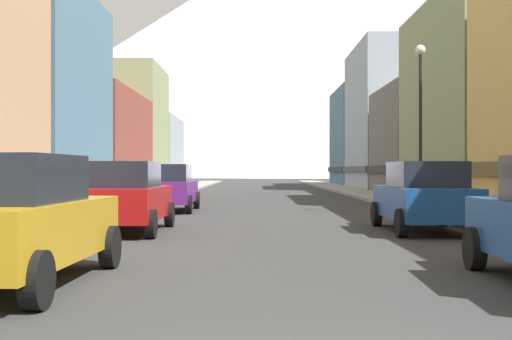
{
  "coord_description": "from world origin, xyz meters",
  "views": [
    {
      "loc": [
        -0.49,
        -4.45,
        1.58
      ],
      "look_at": [
        -0.33,
        29.87,
        1.56
      ],
      "focal_mm": 47.97,
      "sensor_mm": 36.0,
      "label": 1
    }
  ],
  "objects_px": {
    "pedestrian_1": "(33,195)",
    "car_left_0": "(8,220)",
    "car_left_1": "(121,197)",
    "streetlamp_right": "(417,102)",
    "pedestrian_0": "(416,187)",
    "pedestrian_2": "(424,187)",
    "car_left_2": "(165,188)",
    "potted_plant_0": "(506,203)",
    "car_right_1": "(421,196)"
  },
  "relations": [
    {
      "from": "car_left_1",
      "to": "pedestrian_2",
      "type": "relative_size",
      "value": 2.66
    },
    {
      "from": "pedestrian_0",
      "to": "streetlamp_right",
      "type": "distance_m",
      "value": 5.1
    },
    {
      "from": "car_left_0",
      "to": "car_right_1",
      "type": "distance_m",
      "value": 11.13
    },
    {
      "from": "car_left_2",
      "to": "streetlamp_right",
      "type": "distance_m",
      "value": 9.79
    },
    {
      "from": "pedestrian_0",
      "to": "pedestrian_2",
      "type": "relative_size",
      "value": 0.96
    },
    {
      "from": "car_left_1",
      "to": "pedestrian_1",
      "type": "relative_size",
      "value": 2.65
    },
    {
      "from": "pedestrian_1",
      "to": "potted_plant_0",
      "type": "bearing_deg",
      "value": 9.76
    },
    {
      "from": "pedestrian_0",
      "to": "streetlamp_right",
      "type": "height_order",
      "value": "streetlamp_right"
    },
    {
      "from": "car_right_1",
      "to": "pedestrian_2",
      "type": "height_order",
      "value": "pedestrian_2"
    },
    {
      "from": "car_left_2",
      "to": "pedestrian_0",
      "type": "bearing_deg",
      "value": 12.95
    },
    {
      "from": "car_left_2",
      "to": "streetlamp_right",
      "type": "relative_size",
      "value": 0.75
    },
    {
      "from": "car_right_1",
      "to": "pedestrian_1",
      "type": "height_order",
      "value": "pedestrian_1"
    },
    {
      "from": "car_left_2",
      "to": "pedestrian_1",
      "type": "distance_m",
      "value": 8.34
    },
    {
      "from": "car_left_0",
      "to": "car_left_2",
      "type": "relative_size",
      "value": 1.01
    },
    {
      "from": "pedestrian_0",
      "to": "pedestrian_2",
      "type": "bearing_deg",
      "value": -90.0
    },
    {
      "from": "pedestrian_1",
      "to": "car_left_1",
      "type": "bearing_deg",
      "value": -16.72
    },
    {
      "from": "car_left_1",
      "to": "potted_plant_0",
      "type": "bearing_deg",
      "value": 15.6
    },
    {
      "from": "car_left_1",
      "to": "car_right_1",
      "type": "bearing_deg",
      "value": 1.73
    },
    {
      "from": "car_left_1",
      "to": "potted_plant_0",
      "type": "xyz_separation_m",
      "value": [
        10.8,
        3.01,
        -0.32
      ]
    },
    {
      "from": "car_left_1",
      "to": "pedestrian_0",
      "type": "xyz_separation_m",
      "value": [
        10.05,
        11.01,
        -0.02
      ]
    },
    {
      "from": "pedestrian_0",
      "to": "streetlamp_right",
      "type": "xyz_separation_m",
      "value": [
        -0.9,
        -3.94,
        3.11
      ]
    },
    {
      "from": "car_left_2",
      "to": "potted_plant_0",
      "type": "distance_m",
      "value": 12.21
    },
    {
      "from": "car_left_1",
      "to": "pedestrian_0",
      "type": "bearing_deg",
      "value": 47.62
    },
    {
      "from": "potted_plant_0",
      "to": "pedestrian_0",
      "type": "bearing_deg",
      "value": 95.36
    },
    {
      "from": "car_right_1",
      "to": "streetlamp_right",
      "type": "height_order",
      "value": "streetlamp_right"
    },
    {
      "from": "potted_plant_0",
      "to": "pedestrian_0",
      "type": "relative_size",
      "value": 0.52
    },
    {
      "from": "car_left_1",
      "to": "streetlamp_right",
      "type": "relative_size",
      "value": 0.75
    },
    {
      "from": "car_left_0",
      "to": "pedestrian_0",
      "type": "distance_m",
      "value": 21.42
    },
    {
      "from": "car_right_1",
      "to": "pedestrian_0",
      "type": "xyz_separation_m",
      "value": [
        2.45,
        10.78,
        -0.02
      ]
    },
    {
      "from": "car_left_2",
      "to": "car_right_1",
      "type": "xyz_separation_m",
      "value": [
        7.6,
        -8.47,
        0.0
      ]
    },
    {
      "from": "car_left_2",
      "to": "potted_plant_0",
      "type": "height_order",
      "value": "car_left_2"
    },
    {
      "from": "potted_plant_0",
      "to": "pedestrian_1",
      "type": "relative_size",
      "value": 0.49
    },
    {
      "from": "pedestrian_2",
      "to": "potted_plant_0",
      "type": "bearing_deg",
      "value": -83.59
    },
    {
      "from": "pedestrian_1",
      "to": "pedestrian_2",
      "type": "distance_m",
      "value": 15.38
    },
    {
      "from": "pedestrian_1",
      "to": "streetlamp_right",
      "type": "xyz_separation_m",
      "value": [
        11.6,
        6.34,
        3.07
      ]
    },
    {
      "from": "potted_plant_0",
      "to": "pedestrian_1",
      "type": "bearing_deg",
      "value": -170.24
    },
    {
      "from": "potted_plant_0",
      "to": "streetlamp_right",
      "type": "xyz_separation_m",
      "value": [
        -1.65,
        4.06,
        3.41
      ]
    },
    {
      "from": "pedestrian_1",
      "to": "pedestrian_0",
      "type": "bearing_deg",
      "value": 39.43
    },
    {
      "from": "car_left_0",
      "to": "pedestrian_2",
      "type": "distance_m",
      "value": 20.26
    },
    {
      "from": "car_left_0",
      "to": "potted_plant_0",
      "type": "xyz_separation_m",
      "value": [
        10.8,
        10.92,
        -0.32
      ]
    },
    {
      "from": "car_left_1",
      "to": "car_right_1",
      "type": "distance_m",
      "value": 7.6
    },
    {
      "from": "pedestrian_1",
      "to": "car_left_0",
      "type": "bearing_deg",
      "value": -74.17
    },
    {
      "from": "car_left_1",
      "to": "streetlamp_right",
      "type": "height_order",
      "value": "streetlamp_right"
    },
    {
      "from": "car_left_0",
      "to": "car_right_1",
      "type": "bearing_deg",
      "value": 46.92
    },
    {
      "from": "car_left_0",
      "to": "car_left_1",
      "type": "xyz_separation_m",
      "value": [
        0.0,
        7.9,
        0.0
      ]
    },
    {
      "from": "pedestrian_0",
      "to": "streetlamp_right",
      "type": "bearing_deg",
      "value": -102.88
    },
    {
      "from": "car_left_0",
      "to": "streetlamp_right",
      "type": "xyz_separation_m",
      "value": [
        9.15,
        14.98,
        3.09
      ]
    },
    {
      "from": "car_left_2",
      "to": "car_left_0",
      "type": "bearing_deg",
      "value": -90.01
    },
    {
      "from": "car_right_1",
      "to": "pedestrian_2",
      "type": "relative_size",
      "value": 2.65
    },
    {
      "from": "car_right_1",
      "to": "pedestrian_0",
      "type": "distance_m",
      "value": 11.06
    }
  ]
}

